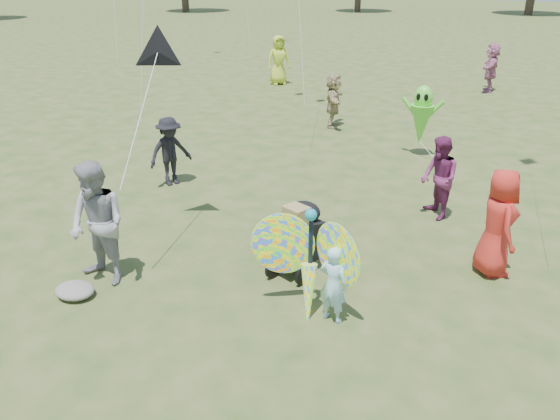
# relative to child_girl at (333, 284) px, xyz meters

# --- Properties ---
(ground) EXTENTS (160.00, 160.00, 0.00)m
(ground) POSITION_rel_child_girl_xyz_m (-0.88, -0.76, -0.54)
(ground) COLOR #51592B
(ground) RESTS_ON ground
(child_girl) EXTENTS (0.44, 0.33, 1.09)m
(child_girl) POSITION_rel_child_girl_xyz_m (0.00, 0.00, 0.00)
(child_girl) COLOR #A2DCE6
(child_girl) RESTS_ON ground
(adult_man) EXTENTS (1.01, 0.85, 1.85)m
(adult_man) POSITION_rel_child_girl_xyz_m (-3.41, -0.43, 0.38)
(adult_man) COLOR #939297
(adult_man) RESTS_ON ground
(grey_bag) EXTENTS (0.58, 0.47, 0.18)m
(grey_bag) POSITION_rel_child_girl_xyz_m (-3.52, -0.94, -0.45)
(grey_bag) COLOR gray
(grey_bag) RESTS_ON ground
(crowd_a) EXTENTS (0.83, 0.96, 1.66)m
(crowd_a) POSITION_rel_child_girl_xyz_m (1.81, 2.17, 0.29)
(crowd_a) COLOR red
(crowd_a) RESTS_ON ground
(crowd_b) EXTENTS (0.93, 1.09, 1.46)m
(crowd_b) POSITION_rel_child_girl_xyz_m (-4.75, 3.30, 0.19)
(crowd_b) COLOR black
(crowd_b) RESTS_ON ground
(crowd_d) EXTENTS (0.82, 1.50, 1.54)m
(crowd_d) POSITION_rel_child_girl_xyz_m (-3.09, 9.05, 0.23)
(crowd_d) COLOR tan
(crowd_d) RESTS_ON ground
(crowd_e) EXTENTS (0.90, 0.95, 1.54)m
(crowd_e) POSITION_rel_child_girl_xyz_m (0.70, 3.88, 0.22)
(crowd_e) COLOR #712554
(crowd_e) RESTS_ON ground
(crowd_g) EXTENTS (1.07, 1.06, 1.87)m
(crowd_g) POSITION_rel_child_girl_xyz_m (-7.08, 14.14, 0.39)
(crowd_g) COLOR #C0D431
(crowd_g) RESTS_ON ground
(crowd_j) EXTENTS (0.57, 1.63, 1.74)m
(crowd_j) POSITION_rel_child_girl_xyz_m (0.62, 16.11, 0.33)
(crowd_j) COLOR #BF6D93
(crowd_j) RESTS_ON ground
(jogging_stroller) EXTENTS (0.75, 1.14, 1.09)m
(jogging_stroller) POSITION_rel_child_girl_xyz_m (-0.91, 1.05, 0.07)
(jogging_stroller) COLOR black
(jogging_stroller) RESTS_ON ground
(butterfly_kite) EXTENTS (1.74, 0.75, 1.71)m
(butterfly_kite) POSITION_rel_child_girl_xyz_m (-0.35, 0.05, 0.21)
(butterfly_kite) COLOR red
(butterfly_kite) RESTS_ON ground
(delta_kite_rig) EXTENTS (0.95, 2.14, 1.99)m
(delta_kite_rig) POSITION_rel_child_girl_xyz_m (-3.50, 1.48, 2.51)
(delta_kite_rig) COLOR black
(delta_kite_rig) RESTS_ON ground
(alien_kite) EXTENTS (1.12, 0.69, 1.74)m
(alien_kite) POSITION_rel_child_girl_xyz_m (-0.29, 7.33, 0.43)
(alien_kite) COLOR #61E335
(alien_kite) RESTS_ON ground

